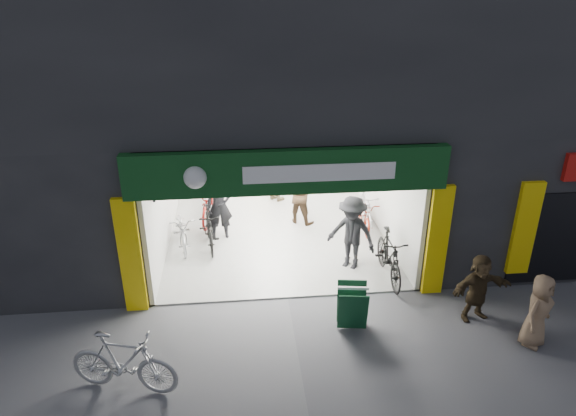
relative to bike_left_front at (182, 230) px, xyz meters
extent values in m
plane|color=#56565B|center=(2.50, -2.71, -0.48)|extent=(60.00, 60.00, 0.00)
cube|color=#232326|center=(3.50, 2.29, 5.27)|extent=(16.00, 10.00, 4.50)
cube|color=#232326|center=(-3.00, 2.29, 1.27)|extent=(5.00, 10.00, 3.50)
cube|color=#232326|center=(8.50, 2.29, 1.27)|extent=(6.00, 10.00, 3.50)
cube|color=#9E9E99|center=(2.50, 1.29, -0.46)|extent=(6.00, 8.00, 0.04)
cube|color=silver|center=(2.50, 5.39, 1.12)|extent=(6.00, 0.20, 3.20)
cube|color=silver|center=(-0.45, 1.29, 1.12)|extent=(0.10, 8.00, 3.20)
cube|color=silver|center=(5.45, 1.29, 1.12)|extent=(0.10, 8.00, 3.20)
cube|color=white|center=(2.50, 1.29, 2.77)|extent=(6.00, 8.00, 0.10)
cube|color=black|center=(2.50, -2.61, 2.87)|extent=(6.00, 0.30, 0.30)
cube|color=#0E3E17|center=(2.50, -2.83, 2.57)|extent=(6.40, 0.25, 0.90)
cube|color=white|center=(3.10, -2.97, 2.57)|extent=(3.00, 0.02, 0.35)
cube|color=yellow|center=(-0.75, -2.77, 0.82)|extent=(0.45, 0.12, 2.60)
cube|color=yellow|center=(5.75, -2.77, 0.82)|extent=(0.45, 0.12, 2.60)
cube|color=yellow|center=(7.70, -2.77, 1.02)|extent=(0.50, 0.12, 2.20)
cube|color=black|center=(9.00, -2.73, 0.72)|extent=(3.00, 0.06, 2.20)
cylinder|color=black|center=(-0.32, 0.69, 1.62)|extent=(0.06, 5.00, 0.06)
cube|color=silver|center=(4.30, 3.79, 0.02)|extent=(1.40, 0.60, 1.00)
cube|color=white|center=(2.50, -1.51, 2.70)|extent=(1.30, 0.35, 0.04)
cube|color=white|center=(2.50, 0.29, 2.70)|extent=(1.30, 0.35, 0.04)
cube|color=white|center=(2.50, 2.09, 2.70)|extent=(1.30, 0.35, 0.04)
cube|color=white|center=(2.50, 3.89, 2.70)|extent=(1.30, 0.35, 0.04)
imported|color=#A4A4A9|center=(0.00, 0.00, 0.00)|extent=(0.94, 1.92, 0.97)
imported|color=black|center=(0.70, -0.11, 0.06)|extent=(0.73, 1.86, 1.09)
imported|color=maroon|center=(0.70, 1.55, 0.06)|extent=(1.08, 2.16, 1.08)
imported|color=silver|center=(0.57, 2.80, 0.10)|extent=(0.86, 2.01, 1.17)
imported|color=black|center=(4.93, -2.11, 0.11)|extent=(0.58, 1.97, 1.18)
imported|color=maroon|center=(5.00, 0.53, -0.03)|extent=(0.74, 1.78, 0.91)
imported|color=#B0B1B5|center=(5.00, 0.54, 0.09)|extent=(0.66, 1.95, 1.15)
imported|color=#A7A8AC|center=(-0.55, -5.14, 0.10)|extent=(2.00, 1.06, 1.16)
imported|color=black|center=(0.98, 0.35, 0.48)|extent=(0.76, 0.55, 1.93)
imported|color=#3C2B1B|center=(3.23, 1.11, 0.42)|extent=(1.11, 1.04, 1.81)
imported|color=black|center=(4.15, -1.53, 0.46)|extent=(1.39, 1.29, 1.88)
imported|color=olive|center=(2.69, 2.71, 0.45)|extent=(1.11, 1.09, 1.87)
imported|color=#81654B|center=(7.06, -4.69, 0.27)|extent=(0.88, 0.83, 1.51)
imported|color=#362918|center=(6.30, -3.79, 0.25)|extent=(1.43, 0.71, 1.47)
cube|color=#0D371E|center=(3.66, -4.01, 0.00)|extent=(0.61, 0.30, 0.90)
cube|color=#0D371E|center=(3.71, -3.63, 0.00)|extent=(0.61, 0.30, 0.90)
cube|color=white|center=(3.69, -3.82, 0.44)|extent=(0.62, 0.14, 0.05)
camera|label=1|loc=(1.53, -12.20, 6.05)|focal=32.00mm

